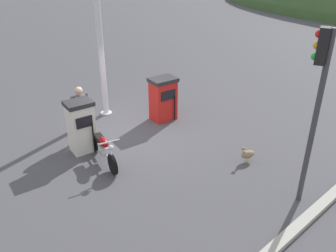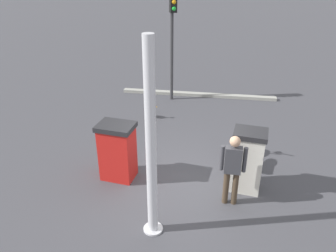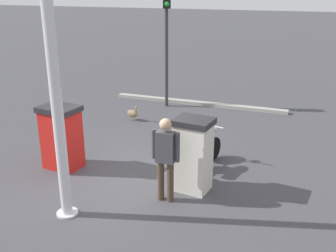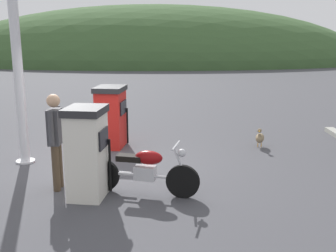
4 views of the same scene
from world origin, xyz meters
TOP-DOWN VIEW (x-y plane):
  - ground_plane at (0.00, 0.00)m, footprint 120.00×120.00m
  - fuel_pump_near at (-0.07, -1.57)m, footprint 0.73×0.82m
  - fuel_pump_far at (-0.07, 1.57)m, footprint 0.78×0.95m
  - motorcycle_near_pump at (0.87, -1.47)m, footprint 1.96×0.74m
  - attendant_person at (-0.68, -1.20)m, footprint 0.23×0.57m
  - wandering_duck at (3.55, 1.47)m, footprint 0.33×0.49m
  - roadside_traffic_light at (5.32, 0.98)m, footprint 0.40×0.30m
  - canopy_support_pole at (-1.78, 0.35)m, footprint 0.40×0.40m
  - road_edge_kerb at (5.88, 0.00)m, footprint 0.27×6.17m

SIDE VIEW (x-z plane):
  - ground_plane at x=0.00m, z-range 0.00..0.00m
  - road_edge_kerb at x=5.88m, z-range 0.00..0.12m
  - wandering_duck at x=3.55m, z-range -0.01..0.49m
  - motorcycle_near_pump at x=0.87m, z-range -0.02..0.90m
  - fuel_pump_far at x=-0.07m, z-range 0.01..1.50m
  - fuel_pump_near at x=-0.07m, z-range 0.01..1.57m
  - attendant_person at x=-0.68m, z-range 0.13..1.84m
  - canopy_support_pole at x=-1.78m, z-range -0.08..3.89m
  - roadside_traffic_light at x=5.32m, z-range 0.72..4.75m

